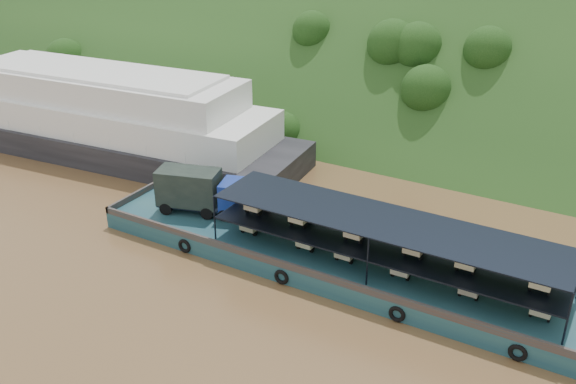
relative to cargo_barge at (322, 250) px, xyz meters
The scene contains 4 objects.
ground 2.71m from the cargo_barge, behind, with size 160.00×160.00×0.00m, color brown.
hillside 36.12m from the cargo_barge, 93.92° to the left, with size 140.00×28.00×28.00m, color #1C3B15.
cargo_barge is the anchor object (origin of this frame).
passenger_ferry 29.30m from the cargo_barge, 163.54° to the left, with size 40.85×13.77×8.12m.
Camera 1 is at (19.49, -33.94, 23.45)m, focal length 40.00 mm.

